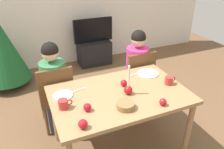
% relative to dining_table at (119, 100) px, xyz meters
% --- Properties ---
extents(ground_plane, '(7.68, 7.68, 0.00)m').
position_rel_dining_table_xyz_m(ground_plane, '(0.00, 0.00, -0.67)').
color(ground_plane, brown).
extents(dining_table, '(1.40, 0.90, 0.75)m').
position_rel_dining_table_xyz_m(dining_table, '(0.00, 0.00, 0.00)').
color(dining_table, '#99754C').
rests_on(dining_table, ground).
extents(chair_left, '(0.40, 0.40, 0.90)m').
position_rel_dining_table_xyz_m(chair_left, '(-0.56, 0.61, -0.15)').
color(chair_left, brown).
rests_on(chair_left, ground).
extents(chair_right, '(0.40, 0.40, 0.90)m').
position_rel_dining_table_xyz_m(chair_right, '(0.56, 0.61, -0.15)').
color(chair_right, brown).
rests_on(chair_right, ground).
extents(person_left_child, '(0.30, 0.30, 1.17)m').
position_rel_dining_table_xyz_m(person_left_child, '(-0.56, 0.64, -0.10)').
color(person_left_child, '#33384C').
rests_on(person_left_child, ground).
extents(person_right_child, '(0.30, 0.30, 1.17)m').
position_rel_dining_table_xyz_m(person_right_child, '(0.56, 0.64, -0.10)').
color(person_right_child, '#33384C').
rests_on(person_right_child, ground).
extents(tv_stand, '(0.64, 0.40, 0.48)m').
position_rel_dining_table_xyz_m(tv_stand, '(0.50, 2.30, -0.43)').
color(tv_stand, black).
rests_on(tv_stand, ground).
extents(tv, '(0.79, 0.05, 0.46)m').
position_rel_dining_table_xyz_m(tv, '(0.50, 2.30, 0.04)').
color(tv, black).
rests_on(tv, tv_stand).
extents(christmas_tree, '(0.77, 0.77, 1.33)m').
position_rel_dining_table_xyz_m(christmas_tree, '(-1.15, 2.01, 0.03)').
color(christmas_tree, brown).
rests_on(christmas_tree, ground).
extents(candle_centerpiece, '(0.09, 0.09, 0.32)m').
position_rel_dining_table_xyz_m(candle_centerpiece, '(0.08, -0.04, 0.15)').
color(candle_centerpiece, red).
rests_on(candle_centerpiece, dining_table).
extents(plate_left, '(0.20, 0.20, 0.01)m').
position_rel_dining_table_xyz_m(plate_left, '(-0.55, 0.18, 0.09)').
color(plate_left, white).
rests_on(plate_left, dining_table).
extents(plate_right, '(0.25, 0.25, 0.01)m').
position_rel_dining_table_xyz_m(plate_right, '(0.49, 0.25, 0.09)').
color(plate_right, silver).
rests_on(plate_right, dining_table).
extents(mug_left, '(0.13, 0.09, 0.09)m').
position_rel_dining_table_xyz_m(mug_left, '(-0.58, -0.02, 0.13)').
color(mug_left, '#B72D2D').
rests_on(mug_left, dining_table).
extents(mug_right, '(0.13, 0.09, 0.09)m').
position_rel_dining_table_xyz_m(mug_right, '(0.58, -0.04, 0.13)').
color(mug_right, '#B72D2D').
rests_on(mug_right, dining_table).
extents(fork_left, '(0.18, 0.05, 0.01)m').
position_rel_dining_table_xyz_m(fork_left, '(-0.38, 0.22, 0.09)').
color(fork_left, silver).
rests_on(fork_left, dining_table).
extents(fork_right, '(0.18, 0.06, 0.01)m').
position_rel_dining_table_xyz_m(fork_right, '(0.32, 0.29, 0.09)').
color(fork_right, silver).
rests_on(fork_right, dining_table).
extents(bowl_walnuts, '(0.17, 0.17, 0.06)m').
position_rel_dining_table_xyz_m(bowl_walnuts, '(-0.06, -0.25, 0.11)').
color(bowl_walnuts, olive).
rests_on(bowl_walnuts, dining_table).
extents(apple_near_candle, '(0.07, 0.07, 0.07)m').
position_rel_dining_table_xyz_m(apple_near_candle, '(0.29, -0.35, 0.12)').
color(apple_near_candle, '#B1161C').
rests_on(apple_near_candle, dining_table).
extents(apple_by_left_plate, '(0.07, 0.07, 0.07)m').
position_rel_dining_table_xyz_m(apple_by_left_plate, '(0.10, 0.11, 0.12)').
color(apple_by_left_plate, '#B01216').
rests_on(apple_by_left_plate, dining_table).
extents(apple_by_right_mug, '(0.08, 0.08, 0.08)m').
position_rel_dining_table_xyz_m(apple_by_right_mug, '(-0.50, -0.35, 0.12)').
color(apple_by_right_mug, red).
rests_on(apple_by_right_mug, dining_table).
extents(apple_far_edge, '(0.07, 0.07, 0.07)m').
position_rel_dining_table_xyz_m(apple_far_edge, '(-0.39, -0.15, 0.12)').
color(apple_far_edge, red).
rests_on(apple_far_edge, dining_table).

